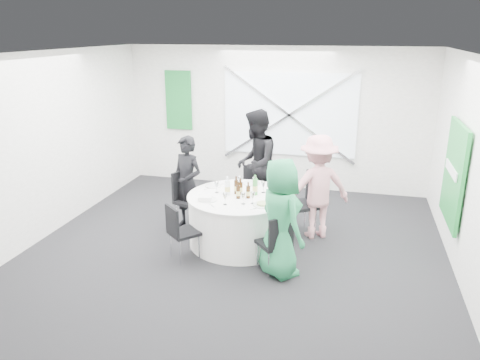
% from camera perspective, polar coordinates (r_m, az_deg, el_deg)
% --- Properties ---
extents(floor, '(6.00, 6.00, 0.00)m').
position_cam_1_polar(floor, '(7.01, -0.41, -8.29)').
color(floor, black).
rests_on(floor, ground).
extents(ceiling, '(6.00, 6.00, 0.00)m').
position_cam_1_polar(ceiling, '(6.29, -0.46, 15.22)').
color(ceiling, white).
rests_on(ceiling, wall_back).
extents(wall_back, '(6.00, 0.00, 6.00)m').
position_cam_1_polar(wall_back, '(9.37, 4.24, 7.47)').
color(wall_back, silver).
rests_on(wall_back, floor).
extents(wall_front, '(6.00, 0.00, 6.00)m').
position_cam_1_polar(wall_front, '(3.86, -11.87, -8.60)').
color(wall_front, silver).
rests_on(wall_front, floor).
extents(wall_left, '(0.00, 6.00, 6.00)m').
position_cam_1_polar(wall_left, '(7.81, -22.32, 4.03)').
color(wall_left, silver).
rests_on(wall_left, floor).
extents(wall_right, '(0.00, 6.00, 6.00)m').
position_cam_1_polar(wall_right, '(6.47, 26.23, 0.83)').
color(wall_right, silver).
rests_on(wall_right, floor).
extents(window_panel, '(2.60, 0.03, 1.60)m').
position_cam_1_polar(window_panel, '(9.27, 6.05, 7.93)').
color(window_panel, white).
rests_on(window_panel, wall_back).
extents(window_brace_a, '(2.63, 0.05, 1.84)m').
position_cam_1_polar(window_brace_a, '(9.23, 6.02, 7.89)').
color(window_brace_a, silver).
rests_on(window_brace_a, window_panel).
extents(window_brace_b, '(2.63, 0.05, 1.84)m').
position_cam_1_polar(window_brace_b, '(9.23, 6.02, 7.89)').
color(window_brace_b, silver).
rests_on(window_brace_b, window_panel).
extents(green_banner, '(0.55, 0.04, 1.20)m').
position_cam_1_polar(green_banner, '(9.82, -7.50, 9.62)').
color(green_banner, '#156B27').
rests_on(green_banner, wall_back).
extents(green_sign, '(0.05, 1.20, 1.40)m').
position_cam_1_polar(green_sign, '(7.08, 24.63, 0.71)').
color(green_sign, '#188831').
rests_on(green_sign, wall_right).
extents(banquet_table, '(1.56, 1.56, 0.76)m').
position_cam_1_polar(banquet_table, '(7.03, 0.00, -4.81)').
color(banquet_table, white).
rests_on(banquet_table, floor).
extents(chair_back, '(0.41, 0.42, 0.87)m').
position_cam_1_polar(chair_back, '(8.02, 1.58, -0.93)').
color(chair_back, black).
rests_on(chair_back, floor).
extents(chair_back_left, '(0.56, 0.55, 0.94)m').
position_cam_1_polar(chair_back_left, '(7.58, -6.51, -1.82)').
color(chair_back_left, black).
rests_on(chair_back_left, floor).
extents(chair_back_right, '(0.62, 0.62, 0.99)m').
position_cam_1_polar(chair_back_right, '(7.35, 8.01, -2.26)').
color(chair_back_right, black).
rests_on(chair_back_right, floor).
extents(chair_front_right, '(0.54, 0.54, 0.84)m').
position_cam_1_polar(chair_front_right, '(6.13, 4.49, -7.34)').
color(chair_front_right, black).
rests_on(chair_front_right, floor).
extents(chair_front_left, '(0.52, 0.52, 0.81)m').
position_cam_1_polar(chair_front_left, '(6.53, -7.41, -5.94)').
color(chair_front_left, black).
rests_on(chair_front_left, floor).
extents(person_man_back_left, '(0.65, 0.54, 1.52)m').
position_cam_1_polar(person_man_back_left, '(7.49, -6.45, -0.37)').
color(person_man_back_left, black).
rests_on(person_man_back_left, floor).
extents(person_man_back, '(0.51, 0.90, 1.83)m').
position_cam_1_polar(person_man_back, '(7.97, 1.92, 2.06)').
color(person_man_back, black).
rests_on(person_man_back, floor).
extents(person_woman_pink, '(1.15, 0.89, 1.61)m').
position_cam_1_polar(person_woman_pink, '(7.21, 9.43, -0.84)').
color(person_woman_pink, pink).
rests_on(person_woman_pink, floor).
extents(person_woman_green, '(0.89, 0.91, 1.58)m').
position_cam_1_polar(person_woman_green, '(6.03, 4.94, -4.65)').
color(person_woman_green, '#23824F').
rests_on(person_woman_green, floor).
extents(plate_back, '(0.27, 0.27, 0.01)m').
position_cam_1_polar(plate_back, '(7.40, 1.41, -0.41)').
color(plate_back, silver).
rests_on(plate_back, banquet_table).
extents(plate_back_left, '(0.25, 0.25, 0.01)m').
position_cam_1_polar(plate_back_left, '(7.30, -3.29, -0.70)').
color(plate_back_left, silver).
rests_on(plate_back_left, banquet_table).
extents(plate_back_right, '(0.25, 0.25, 0.04)m').
position_cam_1_polar(plate_back_right, '(7.01, 4.17, -1.46)').
color(plate_back_right, silver).
rests_on(plate_back_right, banquet_table).
extents(plate_front_right, '(0.29, 0.29, 0.04)m').
position_cam_1_polar(plate_front_right, '(6.51, 2.89, -2.98)').
color(plate_front_right, silver).
rests_on(plate_front_right, banquet_table).
extents(plate_front_left, '(0.26, 0.26, 0.01)m').
position_cam_1_polar(plate_front_left, '(6.71, -3.90, -2.41)').
color(plate_front_left, silver).
rests_on(plate_front_left, banquet_table).
extents(napkin, '(0.20, 0.15, 0.05)m').
position_cam_1_polar(napkin, '(6.68, -4.30, -2.23)').
color(napkin, white).
rests_on(napkin, plate_front_left).
extents(beer_bottle_a, '(0.06, 0.06, 0.27)m').
position_cam_1_polar(beer_bottle_a, '(6.93, -0.47, -0.86)').
color(beer_bottle_a, '#3D210B').
rests_on(beer_bottle_a, banquet_table).
extents(beer_bottle_b, '(0.06, 0.06, 0.24)m').
position_cam_1_polar(beer_bottle_b, '(6.92, 0.08, -0.99)').
color(beer_bottle_b, '#3D210B').
rests_on(beer_bottle_b, banquet_table).
extents(beer_bottle_c, '(0.06, 0.06, 0.24)m').
position_cam_1_polar(beer_bottle_c, '(6.76, 1.00, -1.49)').
color(beer_bottle_c, '#3D210B').
rests_on(beer_bottle_c, banquet_table).
extents(beer_bottle_d, '(0.06, 0.06, 0.26)m').
position_cam_1_polar(beer_bottle_d, '(6.74, -0.22, -1.47)').
color(beer_bottle_d, '#3D210B').
rests_on(beer_bottle_d, banquet_table).
extents(green_water_bottle, '(0.08, 0.08, 0.30)m').
position_cam_1_polar(green_water_bottle, '(6.89, 1.85, -0.86)').
color(green_water_bottle, green).
rests_on(green_water_bottle, banquet_table).
extents(clear_water_bottle, '(0.08, 0.08, 0.28)m').
position_cam_1_polar(clear_water_bottle, '(6.89, -1.54, -0.93)').
color(clear_water_bottle, white).
rests_on(clear_water_bottle, banquet_table).
extents(wine_glass_a, '(0.07, 0.07, 0.17)m').
position_cam_1_polar(wine_glass_a, '(7.22, -0.05, 0.10)').
color(wine_glass_a, white).
rests_on(wine_glass_a, banquet_table).
extents(wine_glass_b, '(0.07, 0.07, 0.17)m').
position_cam_1_polar(wine_glass_b, '(6.98, 2.87, -0.58)').
color(wine_glass_b, white).
rests_on(wine_glass_b, banquet_table).
extents(wine_glass_c, '(0.07, 0.07, 0.17)m').
position_cam_1_polar(wine_glass_c, '(6.98, -2.86, -0.56)').
color(wine_glass_c, white).
rests_on(wine_glass_c, banquet_table).
extents(wine_glass_d, '(0.07, 0.07, 0.17)m').
position_cam_1_polar(wine_glass_d, '(6.53, 1.56, -1.86)').
color(wine_glass_d, white).
rests_on(wine_glass_d, banquet_table).
extents(wine_glass_e, '(0.07, 0.07, 0.17)m').
position_cam_1_polar(wine_glass_e, '(6.51, 0.39, -1.92)').
color(wine_glass_e, white).
rests_on(wine_glass_e, banquet_table).
extents(wine_glass_f, '(0.07, 0.07, 0.17)m').
position_cam_1_polar(wine_glass_f, '(6.50, -1.84, -1.98)').
color(wine_glass_f, white).
rests_on(wine_glass_f, banquet_table).
extents(wine_glass_g, '(0.07, 0.07, 0.17)m').
position_cam_1_polar(wine_glass_g, '(7.19, 1.81, -0.00)').
color(wine_glass_g, white).
rests_on(wine_glass_g, banquet_table).
extents(fork_a, '(0.08, 0.14, 0.01)m').
position_cam_1_polar(fork_a, '(7.35, -2.40, -0.59)').
color(fork_a, silver).
rests_on(fork_a, banquet_table).
extents(knife_a, '(0.10, 0.13, 0.01)m').
position_cam_1_polar(knife_a, '(7.18, -3.95, -1.07)').
color(knife_a, silver).
rests_on(knife_a, banquet_table).
extents(fork_b, '(0.10, 0.13, 0.01)m').
position_cam_1_polar(fork_b, '(6.87, -4.80, -2.00)').
color(fork_b, silver).
rests_on(fork_b, banquet_table).
extents(knife_b, '(0.12, 0.12, 0.01)m').
position_cam_1_polar(knife_b, '(6.50, -3.44, -3.14)').
color(knife_b, silver).
rests_on(knife_b, banquet_table).
extents(fork_c, '(0.10, 0.13, 0.01)m').
position_cam_1_polar(fork_c, '(6.39, 1.84, -3.51)').
color(fork_c, silver).
rests_on(fork_c, banquet_table).
extents(knife_c, '(0.10, 0.13, 0.01)m').
position_cam_1_polar(knife_c, '(6.61, 4.20, -2.79)').
color(knife_c, silver).
rests_on(knife_c, banquet_table).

